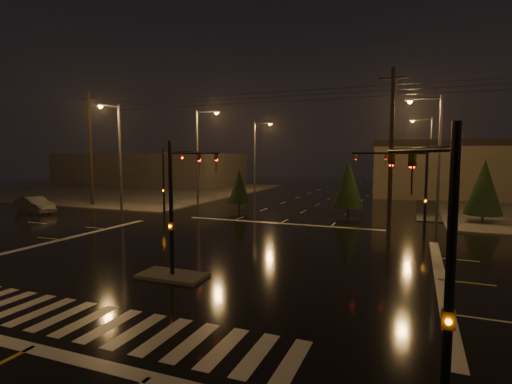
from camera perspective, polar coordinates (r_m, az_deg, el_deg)
ground at (r=21.71m, az=-5.91°, el=-9.08°), size 140.00×140.00×0.00m
sidewalk_nw at (r=63.06m, az=-17.40°, el=0.23°), size 36.00×36.00×0.12m
median_island at (r=18.38m, az=-11.85°, el=-11.60°), size 3.00×1.60×0.15m
crosswalk at (r=14.75m, az=-23.15°, el=-16.53°), size 15.00×2.60×0.01m
stop_bar_near at (r=13.54m, az=-29.47°, el=-18.82°), size 16.00×0.50×0.01m
stop_bar_far at (r=31.64m, az=3.44°, el=-4.49°), size 16.00×0.50×0.01m
commercial_block at (r=75.42m, az=-14.63°, el=3.18°), size 30.00×18.00×5.60m
signal_mast_median at (r=18.44m, az=-10.47°, el=0.14°), size 0.25×4.59×6.00m
signal_mast_ne at (r=28.76m, az=21.18°, el=1.78°), size 4.84×1.86×6.00m
signal_mast_nw at (r=34.66m, az=-12.07°, el=2.56°), size 4.84×1.86×6.00m
signal_mast_se at (r=9.00m, az=24.06°, el=-5.91°), size 1.55×3.87×6.00m
streetlight_1 at (r=42.20m, az=-8.04°, el=5.83°), size 2.77×0.32×10.00m
streetlight_2 at (r=56.63m, az=0.09°, el=5.74°), size 2.77×0.32×10.00m
streetlight_3 at (r=34.61m, az=24.23°, el=5.54°), size 2.77×0.32×10.00m
streetlight_4 at (r=54.60m, az=23.40°, el=5.32°), size 2.77×0.32×10.00m
streetlight_5 at (r=39.42m, az=-19.17°, el=5.63°), size 0.32×2.77×10.00m
utility_pole_0 at (r=45.56m, az=-22.57°, el=5.85°), size 2.20×0.32×12.00m
utility_pole_1 at (r=32.64m, az=18.77°, el=6.34°), size 2.20×0.32×12.00m
conifer_0 at (r=35.98m, az=29.80°, el=0.64°), size 2.81×2.81×5.09m
conifer_3 at (r=39.02m, az=-2.43°, el=0.86°), size 2.12×2.12×4.02m
conifer_4 at (r=36.45m, az=13.03°, el=1.19°), size 2.75×2.75×5.00m
car_crossing at (r=42.37m, az=-29.07°, el=-1.62°), size 4.85×2.50×1.52m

